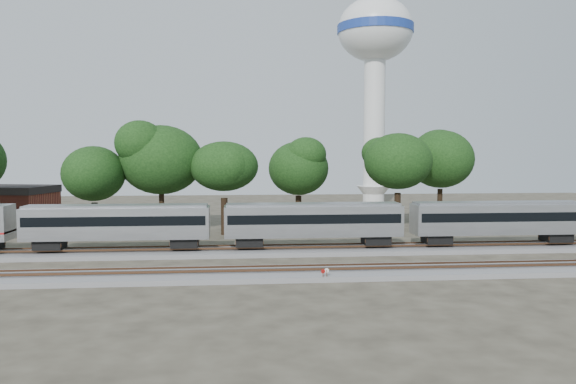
# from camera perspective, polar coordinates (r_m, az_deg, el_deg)

# --- Properties ---
(ground) EXTENTS (160.00, 160.00, 0.00)m
(ground) POSITION_cam_1_polar(r_m,az_deg,el_deg) (47.34, -5.72, -7.55)
(ground) COLOR #383328
(ground) RESTS_ON ground
(track_far) EXTENTS (160.00, 5.00, 0.73)m
(track_far) POSITION_cam_1_polar(r_m,az_deg,el_deg) (53.19, -5.66, -6.04)
(track_far) COLOR slate
(track_far) RESTS_ON ground
(track_near) EXTENTS (160.00, 5.00, 0.73)m
(track_near) POSITION_cam_1_polar(r_m,az_deg,el_deg) (43.38, -5.77, -8.34)
(track_near) COLOR slate
(track_near) RESTS_ON ground
(train) EXTENTS (87.33, 3.01, 4.43)m
(train) POSITION_cam_1_polar(r_m,az_deg,el_deg) (53.26, 2.73, -2.84)
(train) COLOR silver
(train) RESTS_ON ground
(switch_stand_red) EXTENTS (0.30, 0.11, 0.97)m
(switch_stand_red) POSITION_cam_1_polar(r_m,az_deg,el_deg) (41.45, 3.58, -8.32)
(switch_stand_red) COLOR #512D19
(switch_stand_red) RESTS_ON ground
(switch_stand_white) EXTENTS (0.33, 0.11, 1.03)m
(switch_stand_white) POSITION_cam_1_polar(r_m,az_deg,el_deg) (41.56, 3.96, -8.23)
(switch_stand_white) COLOR #512D19
(switch_stand_white) RESTS_ON ground
(switch_lever) EXTENTS (0.54, 0.37, 0.30)m
(switch_lever) POSITION_cam_1_polar(r_m,az_deg,el_deg) (41.68, 1.62, -8.91)
(switch_lever) COLOR #512D19
(switch_lever) RESTS_ON ground
(water_tower) EXTENTS (13.03, 13.03, 36.06)m
(water_tower) POSITION_cam_1_polar(r_m,az_deg,el_deg) (100.44, 8.83, 13.85)
(water_tower) COLOR silver
(water_tower) RESTS_ON ground
(brick_building) EXTENTS (12.16, 9.82, 5.15)m
(brick_building) POSITION_cam_1_polar(r_m,az_deg,el_deg) (82.29, -26.50, -1.21)
(brick_building) COLOR brown
(brick_building) RESTS_ON ground
(tree_2) EXTENTS (7.25, 7.25, 10.22)m
(tree_2) POSITION_cam_1_polar(r_m,az_deg,el_deg) (66.70, -19.13, 1.76)
(tree_2) COLOR black
(tree_2) RESTS_ON ground
(tree_3) EXTENTS (8.79, 8.79, 12.39)m
(tree_3) POSITION_cam_1_polar(r_m,az_deg,el_deg) (66.91, -12.78, 3.19)
(tree_3) COLOR black
(tree_3) RESTS_ON ground
(tree_4) EXTENTS (8.04, 8.04, 11.33)m
(tree_4) POSITION_cam_1_polar(r_m,az_deg,el_deg) (64.84, -6.52, 2.59)
(tree_4) COLOR black
(tree_4) RESTS_ON ground
(tree_5) EXTENTS (7.63, 7.63, 10.76)m
(tree_5) POSITION_cam_1_polar(r_m,az_deg,el_deg) (70.74, 1.07, 2.40)
(tree_5) COLOR black
(tree_5) RESTS_ON ground
(tree_6) EXTENTS (8.57, 8.57, 12.08)m
(tree_6) POSITION_cam_1_polar(r_m,az_deg,el_deg) (70.07, 11.12, 3.07)
(tree_6) COLOR black
(tree_6) RESTS_ON ground
(tree_7) EXTENTS (8.76, 8.76, 12.36)m
(tree_7) POSITION_cam_1_polar(r_m,az_deg,el_deg) (77.60, 15.24, 3.23)
(tree_7) COLOR black
(tree_7) RESTS_ON ground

